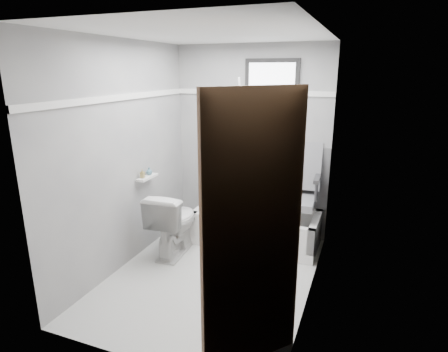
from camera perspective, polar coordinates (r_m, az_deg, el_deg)
The scene contains 19 objects.
floor at distance 4.08m, azimuth -1.84°, elevation -14.93°, with size 2.60×2.60×0.00m, color silver.
ceiling at distance 3.52m, azimuth -2.21°, elevation 20.94°, with size 2.60×2.60×0.00m, color silver.
wall_back at distance 4.81m, azimuth 4.12°, elevation 5.19°, with size 2.00×0.02×2.40m, color gray.
wall_front at distance 2.53m, azimuth -13.73°, elevation -5.20°, with size 2.00×0.02×2.40m, color gray.
wall_left at distance 4.10m, azimuth -14.97°, elevation 2.82°, with size 0.02×2.60×2.40m, color gray.
wall_right at distance 3.36m, azimuth 13.86°, elevation 0.06°, with size 0.02×2.60×2.40m, color gray.
bathtub at distance 4.70m, azimuth 4.99°, elevation -7.73°, with size 1.50×0.70×0.42m, color white, non-canonical shape.
office_chair at distance 4.46m, azimuth 10.11°, elevation -2.60°, with size 0.66×0.66×1.14m, color slate, non-canonical shape.
toilet at distance 4.42m, azimuth -7.65°, elevation -7.04°, with size 0.43×0.77×0.75m, color silver.
door at distance 2.26m, azimuth 8.42°, elevation -13.13°, with size 0.78×0.78×2.00m, color #55351F, non-canonical shape.
window at distance 4.64m, azimuth 7.32°, elevation 14.91°, with size 0.66×0.04×0.40m, color black, non-canonical shape.
backerboard at distance 4.83m, azimuth 6.83°, elevation 0.27°, with size 1.50×0.02×0.78m, color #4C4C4F.
trim_back at distance 4.72m, azimuth 4.23°, elevation 12.57°, with size 2.00×0.02×0.06m, color white.
trim_left at distance 4.01m, azimuth -15.45°, elevation 11.47°, with size 0.02×2.60×0.06m, color white.
pole at distance 4.62m, azimuth 2.96°, elevation 2.87°, with size 0.02×0.02×1.95m, color white.
shelf at distance 4.38m, azimuth -11.60°, elevation -0.19°, with size 0.10×0.32×0.03m, color white.
soap_bottle_a at distance 4.31m, azimuth -12.33°, elevation 0.39°, with size 0.05×0.05×0.10m, color olive.
soap_bottle_b at distance 4.42m, azimuth -11.33°, elevation 0.77°, with size 0.07×0.07×0.09m, color #456E80.
faucet at distance 5.00m, azimuth 1.69°, elevation -2.04°, with size 0.26×0.10×0.16m, color silver, non-canonical shape.
Camera 1 is at (1.39, -3.22, 2.09)m, focal length 30.00 mm.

